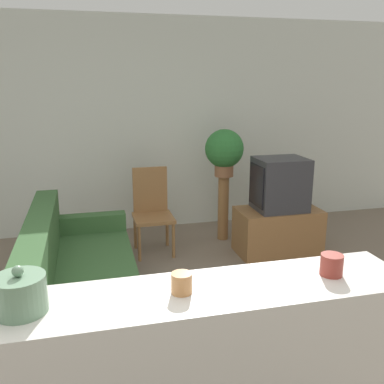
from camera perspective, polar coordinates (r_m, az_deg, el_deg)
wall_back at (r=5.52m, az=-11.75°, el=8.43°), size 9.00×0.06×2.70m
couch at (r=3.71m, az=-14.89°, el=-11.88°), size 0.85×2.03×0.87m
tv_stand at (r=4.99m, az=11.34°, el=-5.12°), size 0.93×0.51×0.52m
television at (r=4.83m, az=11.60°, el=1.04°), size 0.56×0.46×0.58m
wooden_chair at (r=4.89m, az=-5.36°, el=-2.10°), size 0.44×0.44×0.96m
plant_stand at (r=5.28m, az=4.18°, el=-2.12°), size 0.13×0.13×0.80m
potted_plant at (r=5.12m, az=4.33°, el=5.59°), size 0.46×0.46×0.57m
decorative_bowl at (r=1.93m, az=-21.93°, el=-12.50°), size 0.21×0.21×0.21m
candle_jar at (r=1.96m, az=-1.39°, el=-12.04°), size 0.10×0.10×0.09m
coffee_tin at (r=2.23m, az=18.12°, el=-9.22°), size 0.11×0.11×0.11m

